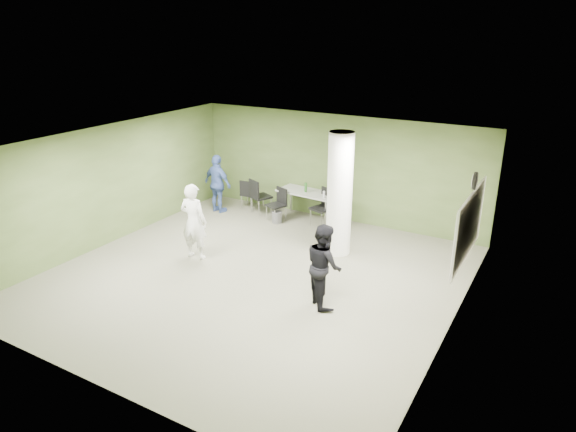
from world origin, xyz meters
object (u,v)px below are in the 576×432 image
Objects in this scene: folding_table at (308,194)px; man_black at (324,265)px; chair_back_left at (248,192)px; man_blue at (218,184)px; woman_white at (194,222)px.

man_black reaches higher than folding_table.
folding_table is 1.89m from chair_back_left.
chair_back_left is at bearing -121.77° from man_blue.
woman_white is at bearing 127.00° from man_blue.
chair_back_left is at bearing -83.03° from woman_white.
man_black is at bearing 156.67° from man_blue.
man_black is at bearing 166.13° from woman_white.
woman_white is 1.06× the size of man_blue.
chair_back_left is 0.51× the size of man_blue.
chair_back_left is 3.46m from woman_white.
man_black is (3.39, -0.42, -0.07)m from woman_white.
woman_white is 1.09× the size of man_black.
folding_table is 1.04× the size of man_blue.
folding_table is 1.06× the size of man_black.
man_blue reaches higher than folding_table.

